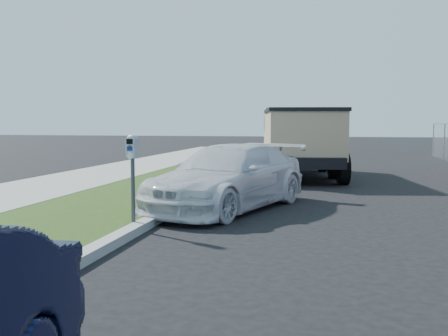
# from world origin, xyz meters

# --- Properties ---
(ground) EXTENTS (120.00, 120.00, 0.00)m
(ground) POSITION_xyz_m (0.00, 0.00, 0.00)
(ground) COLOR black
(ground) RESTS_ON ground
(streetside) EXTENTS (6.12, 50.00, 0.15)m
(streetside) POSITION_xyz_m (-5.57, 2.00, 0.07)
(streetside) COLOR gray
(streetside) RESTS_ON ground
(parking_meter) EXTENTS (0.24, 0.20, 1.52)m
(parking_meter) POSITION_xyz_m (-2.73, -0.31, 1.25)
(parking_meter) COLOR #3F4247
(parking_meter) RESTS_ON ground
(white_wagon) EXTENTS (3.41, 5.17, 1.39)m
(white_wagon) POSITION_xyz_m (-1.56, 2.34, 0.70)
(white_wagon) COLOR silver
(white_wagon) RESTS_ON ground
(dump_truck) EXTENTS (3.32, 6.45, 2.41)m
(dump_truck) POSITION_xyz_m (-0.56, 9.60, 1.36)
(dump_truck) COLOR black
(dump_truck) RESTS_ON ground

